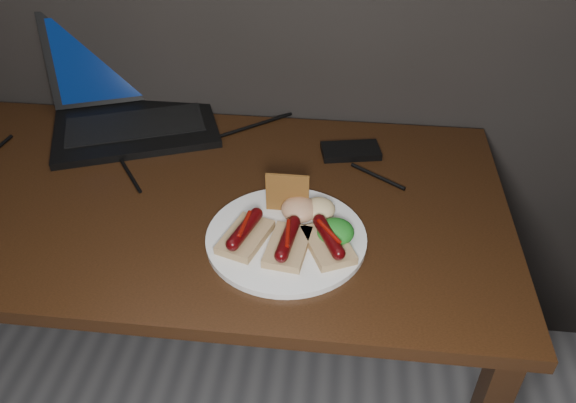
% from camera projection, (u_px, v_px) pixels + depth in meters
% --- Properties ---
extents(desk, '(1.40, 0.70, 0.75)m').
position_uv_depth(desk, '(177.00, 226.00, 1.24)').
color(desk, '#361C0D').
rests_on(desk, ground).
extents(laptop, '(0.49, 0.46, 0.25)m').
position_uv_depth(laptop, '(132.00, 101.00, 1.41)').
color(laptop, black).
rests_on(laptop, desk).
extents(hard_drive, '(0.15, 0.10, 0.02)m').
position_uv_depth(hard_drive, '(351.00, 151.00, 1.31)').
color(hard_drive, black).
rests_on(hard_drive, desk).
extents(desk_cables, '(0.97, 0.39, 0.01)m').
position_uv_depth(desk_cables, '(175.00, 154.00, 1.30)').
color(desk_cables, black).
rests_on(desk_cables, desk).
extents(plate, '(0.40, 0.40, 0.01)m').
position_uv_depth(plate, '(286.00, 238.00, 1.07)').
color(plate, white).
rests_on(plate, desk).
extents(bread_sausage_left, '(0.10, 0.13, 0.04)m').
position_uv_depth(bread_sausage_left, '(245.00, 233.00, 1.04)').
color(bread_sausage_left, tan).
rests_on(bread_sausage_left, plate).
extents(bread_sausage_center, '(0.08, 0.12, 0.04)m').
position_uv_depth(bread_sausage_center, '(288.00, 243.00, 1.02)').
color(bread_sausage_center, tan).
rests_on(bread_sausage_center, plate).
extents(bread_sausage_right, '(0.11, 0.13, 0.04)m').
position_uv_depth(bread_sausage_right, '(328.00, 241.00, 1.03)').
color(bread_sausage_right, tan).
rests_on(bread_sausage_right, plate).
extents(crispbread, '(0.08, 0.01, 0.08)m').
position_uv_depth(crispbread, '(287.00, 193.00, 1.10)').
color(crispbread, olive).
rests_on(crispbread, plate).
extents(salad_greens, '(0.07, 0.07, 0.04)m').
position_uv_depth(salad_greens, '(336.00, 232.00, 1.04)').
color(salad_greens, '#145C12').
rests_on(salad_greens, plate).
extents(salsa_mound, '(0.07, 0.07, 0.04)m').
position_uv_depth(salsa_mound, '(299.00, 209.00, 1.10)').
color(salsa_mound, maroon).
rests_on(salsa_mound, plate).
extents(coleslaw_mound, '(0.06, 0.06, 0.04)m').
position_uv_depth(coleslaw_mound, '(319.00, 209.00, 1.10)').
color(coleslaw_mound, beige).
rests_on(coleslaw_mound, plate).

